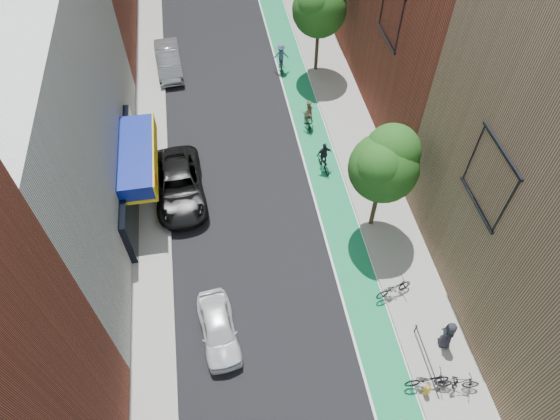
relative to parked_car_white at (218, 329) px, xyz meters
name	(u,v)px	position (x,y,z in m)	size (l,w,h in m)	color
bike_lane	(288,56)	(7.00, 21.02, -0.65)	(2.00, 68.00, 0.01)	#136E4A
sidewalk_left	(150,69)	(-3.00, 21.02, -0.59)	(2.00, 68.00, 0.15)	gray
sidewalk_right	(322,52)	(9.50, 21.02, -0.59)	(3.00, 68.00, 0.15)	gray
building_left_white	(16,125)	(-8.00, 9.02, 5.34)	(8.00, 20.00, 12.00)	silver
tree_near	(385,163)	(8.65, 5.04, 3.99)	(3.40, 3.36, 6.42)	#332619
tree_mid	(320,5)	(8.65, 19.04, 4.23)	(3.55, 3.53, 6.74)	#332619
parked_car_white	(218,329)	(0.00, 0.00, 0.00)	(1.56, 3.88, 1.32)	silver
parked_car_black	(179,185)	(-1.35, 8.83, 0.14)	(2.66, 5.77, 1.60)	black
parked_car_silver	(168,60)	(-1.60, 20.83, 0.12)	(1.64, 4.72, 1.55)	gray
cyclist_lane_near	(308,117)	(6.83, 13.31, 0.14)	(0.79, 1.72, 1.92)	black
cyclist_lane_mid	(324,160)	(7.01, 9.52, 0.06)	(0.97, 1.66, 1.92)	black
cyclist_lane_far	(281,59)	(6.20, 19.50, 0.23)	(1.11, 1.69, 1.99)	black
parked_bike_near	(428,380)	(8.44, -3.76, -0.01)	(0.67, 1.91, 1.00)	black
parked_bike_mid	(458,382)	(9.64, -4.10, 0.03)	(0.51, 1.81, 1.09)	black
parked_bike_far	(394,288)	(8.40, 0.70, -0.02)	(0.65, 1.87, 0.98)	black
pedestrian	(448,335)	(9.88, -2.14, 0.36)	(0.85, 0.55, 1.74)	black
fire_hydrant	(427,390)	(8.30, -4.13, -0.13)	(0.25, 0.25, 0.71)	orange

